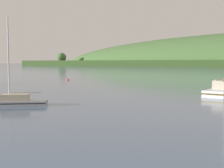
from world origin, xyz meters
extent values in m
sphere|color=#476B38|center=(-216.21, 251.48, 8.98)|extent=(9.99, 9.99, 9.99)
cube|color=white|center=(5.97, 34.22, 0.15)|extent=(3.02, 7.63, 1.29)
cube|color=gold|center=(5.97, 34.22, 0.44)|extent=(3.04, 7.63, 0.16)
cube|color=#BCB299|center=(5.99, 34.40, 1.31)|extent=(1.92, 3.48, 1.01)
cylinder|color=silver|center=(5.90, 33.19, 1.97)|extent=(0.43, 3.92, 0.14)
cube|color=#ADB2BC|center=(-8.07, 15.20, 0.05)|extent=(5.38, 4.92, 0.82)
cube|color=black|center=(-8.07, 15.20, 0.25)|extent=(5.40, 4.93, 0.09)
cube|color=#BCB299|center=(-8.18, 15.12, 0.74)|extent=(2.70, 2.55, 0.57)
cylinder|color=silver|center=(-8.59, 14.77, 4.25)|extent=(0.13, 0.13, 7.59)
cylinder|color=silver|center=(-7.50, 15.68, 1.18)|extent=(2.25, 1.89, 0.11)
sphere|color=red|center=(-29.87, 47.43, 0.00)|extent=(0.59, 0.59, 0.59)
cylinder|color=black|center=(-29.87, 47.43, 0.33)|extent=(0.04, 0.04, 0.08)
camera|label=1|loc=(14.68, -3.78, 4.02)|focal=49.35mm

